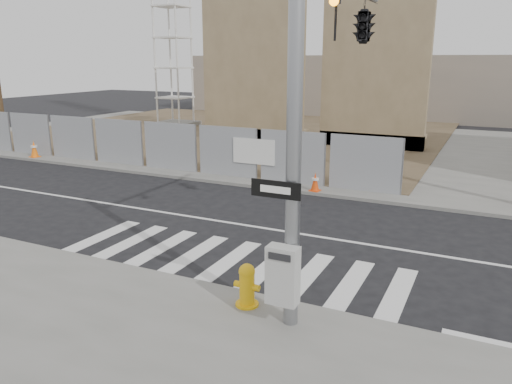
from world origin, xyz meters
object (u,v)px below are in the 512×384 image
at_px(fire_hydrant, 247,285).
at_px(traffic_cone_d, 315,182).
at_px(signal_pole, 344,57).
at_px(traffic_cone_b, 112,153).
at_px(traffic_cone_c, 219,164).
at_px(traffic_cone_a, 34,149).

distance_m(fire_hydrant, traffic_cone_d, 8.95).
relative_size(signal_pole, fire_hydrant, 8.16).
xyz_separation_m(fire_hydrant, traffic_cone_b, (-12.11, 9.95, -0.08)).
relative_size(traffic_cone_b, traffic_cone_d, 1.03).
bearing_deg(traffic_cone_c, traffic_cone_b, 179.00).
bearing_deg(fire_hydrant, traffic_cone_d, 101.31).
bearing_deg(traffic_cone_a, signal_pole, -20.70).
height_order(fire_hydrant, traffic_cone_d, fire_hydrant).
bearing_deg(traffic_cone_d, traffic_cone_b, 173.65).
relative_size(traffic_cone_a, traffic_cone_d, 1.18).
xyz_separation_m(traffic_cone_b, traffic_cone_c, (5.84, -0.10, 0.05)).
xyz_separation_m(fire_hydrant, traffic_cone_a, (-16.06, 8.97, -0.03)).
height_order(signal_pole, traffic_cone_b, signal_pole).
xyz_separation_m(traffic_cone_a, traffic_cone_b, (3.95, 0.98, -0.05)).
bearing_deg(fire_hydrant, traffic_cone_a, 151.31).
bearing_deg(traffic_cone_a, fire_hydrant, -29.17).
xyz_separation_m(fire_hydrant, traffic_cone_c, (-6.27, 9.85, -0.03)).
bearing_deg(traffic_cone_d, fire_hydrant, -79.17).
xyz_separation_m(fire_hydrant, traffic_cone_d, (-1.68, 8.79, -0.09)).
distance_m(fire_hydrant, traffic_cone_b, 15.68).
xyz_separation_m(traffic_cone_a, traffic_cone_c, (9.79, 0.88, -0.00)).
relative_size(signal_pole, traffic_cone_c, 8.77).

